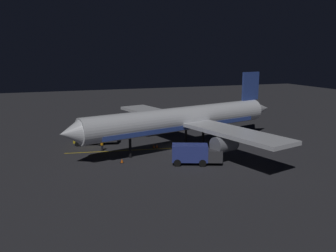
{
  "coord_description": "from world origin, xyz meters",
  "views": [
    {
      "loc": [
        -46.87,
        18.91,
        13.73
      ],
      "look_at": [
        0.0,
        2.0,
        3.5
      ],
      "focal_mm": 37.79,
      "sensor_mm": 36.0,
      "label": 1
    }
  ],
  "objects_px": {
    "baggage_truck": "(94,136)",
    "airliner": "(184,120)",
    "traffic_cone_under_wing": "(122,161)",
    "traffic_cone_near_right": "(157,146)",
    "ground_crew_worker": "(102,145)",
    "catering_truck": "(195,154)",
    "traffic_cone_near_left": "(154,146)"
  },
  "relations": [
    {
      "from": "traffic_cone_near_left",
      "to": "airliner",
      "type": "bearing_deg",
      "value": -108.0
    },
    {
      "from": "airliner",
      "to": "traffic_cone_near_left",
      "type": "distance_m",
      "value": 5.98
    },
    {
      "from": "traffic_cone_under_wing",
      "to": "airliner",
      "type": "bearing_deg",
      "value": -67.96
    },
    {
      "from": "ground_crew_worker",
      "to": "traffic_cone_under_wing",
      "type": "distance_m",
      "value": 6.72
    },
    {
      "from": "traffic_cone_near_left",
      "to": "baggage_truck",
      "type": "bearing_deg",
      "value": 56.97
    },
    {
      "from": "traffic_cone_under_wing",
      "to": "traffic_cone_near_right",
      "type": "bearing_deg",
      "value": -49.88
    },
    {
      "from": "baggage_truck",
      "to": "airliner",
      "type": "bearing_deg",
      "value": -118.26
    },
    {
      "from": "baggage_truck",
      "to": "traffic_cone_under_wing",
      "type": "height_order",
      "value": "baggage_truck"
    },
    {
      "from": "airliner",
      "to": "baggage_truck",
      "type": "bearing_deg",
      "value": 61.74
    },
    {
      "from": "traffic_cone_near_left",
      "to": "traffic_cone_near_right",
      "type": "height_order",
      "value": "same"
    },
    {
      "from": "airliner",
      "to": "baggage_truck",
      "type": "xyz_separation_m",
      "value": [
        6.61,
        12.31,
        -2.97
      ]
    },
    {
      "from": "catering_truck",
      "to": "traffic_cone_under_wing",
      "type": "bearing_deg",
      "value": 66.65
    },
    {
      "from": "ground_crew_worker",
      "to": "traffic_cone_near_left",
      "type": "height_order",
      "value": "ground_crew_worker"
    },
    {
      "from": "airliner",
      "to": "traffic_cone_under_wing",
      "type": "height_order",
      "value": "airliner"
    },
    {
      "from": "catering_truck",
      "to": "ground_crew_worker",
      "type": "bearing_deg",
      "value": 44.3
    },
    {
      "from": "ground_crew_worker",
      "to": "traffic_cone_near_right",
      "type": "relative_size",
      "value": 3.16
    },
    {
      "from": "baggage_truck",
      "to": "traffic_cone_near_left",
      "type": "xyz_separation_m",
      "value": [
        -5.23,
        -8.04,
        -0.99
      ]
    },
    {
      "from": "catering_truck",
      "to": "traffic_cone_near_left",
      "type": "bearing_deg",
      "value": 14.88
    },
    {
      "from": "traffic_cone_near_left",
      "to": "traffic_cone_under_wing",
      "type": "relative_size",
      "value": 1.0
    },
    {
      "from": "catering_truck",
      "to": "traffic_cone_near_right",
      "type": "bearing_deg",
      "value": 12.32
    },
    {
      "from": "airliner",
      "to": "catering_truck",
      "type": "relative_size",
      "value": 5.53
    },
    {
      "from": "ground_crew_worker",
      "to": "traffic_cone_near_left",
      "type": "xyz_separation_m",
      "value": [
        -0.97,
        -7.5,
        -0.64
      ]
    },
    {
      "from": "ground_crew_worker",
      "to": "traffic_cone_under_wing",
      "type": "xyz_separation_m",
      "value": [
        -6.53,
        -1.45,
        -0.64
      ]
    },
    {
      "from": "traffic_cone_near_left",
      "to": "traffic_cone_near_right",
      "type": "bearing_deg",
      "value": -100.08
    },
    {
      "from": "traffic_cone_near_right",
      "to": "traffic_cone_under_wing",
      "type": "height_order",
      "value": "same"
    },
    {
      "from": "baggage_truck",
      "to": "traffic_cone_near_right",
      "type": "bearing_deg",
      "value": -122.01
    },
    {
      "from": "airliner",
      "to": "catering_truck",
      "type": "bearing_deg",
      "value": 166.99
    },
    {
      "from": "traffic_cone_near_right",
      "to": "traffic_cone_under_wing",
      "type": "bearing_deg",
      "value": 130.12
    },
    {
      "from": "baggage_truck",
      "to": "traffic_cone_near_left",
      "type": "height_order",
      "value": "baggage_truck"
    },
    {
      "from": "ground_crew_worker",
      "to": "traffic_cone_under_wing",
      "type": "bearing_deg",
      "value": -167.5
    },
    {
      "from": "catering_truck",
      "to": "traffic_cone_near_right",
      "type": "height_order",
      "value": "catering_truck"
    },
    {
      "from": "baggage_truck",
      "to": "traffic_cone_near_left",
      "type": "distance_m",
      "value": 9.64
    }
  ]
}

